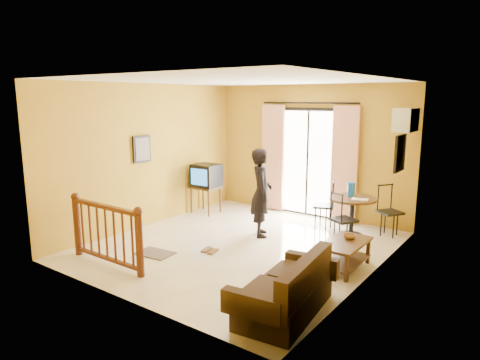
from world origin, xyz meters
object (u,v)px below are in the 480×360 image
Objects in this scene: sofa at (289,292)px; dining_table at (352,206)px; television at (206,175)px; standing_person at (261,193)px; coffee_table at (344,251)px.

dining_table is at bearing 92.36° from sofa.
standing_person is at bearing -19.63° from television.
sofa is at bearing -90.09° from coffee_table.
dining_table is at bearing -92.03° from standing_person.
standing_person is at bearing 122.91° from sofa.
coffee_table is at bearing 83.32° from sofa.
coffee_table is at bearing -19.52° from television.
sofa is (0.51, -3.24, -0.30)m from dining_table.
coffee_table is (3.72, -1.21, -0.56)m from television.
sofa is 0.98× the size of standing_person.
television is at bearing 161.96° from coffee_table.
standing_person is (1.84, -0.60, -0.04)m from television.
coffee_table is 1.67m from sofa.
coffee_table is (0.51, -1.57, -0.29)m from dining_table.
dining_table is 0.90× the size of coffee_table.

